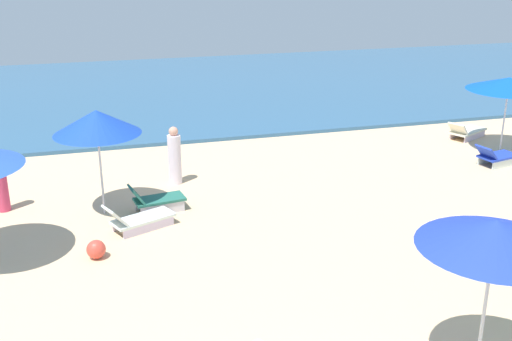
{
  "coord_description": "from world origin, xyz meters",
  "views": [
    {
      "loc": [
        -2.23,
        -4.3,
        5.83
      ],
      "look_at": [
        1.52,
        8.99,
        0.88
      ],
      "focal_mm": 43.66,
      "sensor_mm": 36.0,
      "label": 1
    }
  ],
  "objects": [
    {
      "name": "umbrella_3",
      "position": [
        9.76,
        10.96,
        2.09
      ],
      "size": [
        2.43,
        2.43,
        2.28
      ],
      "color": "silver",
      "rests_on": "ground_plane"
    },
    {
      "name": "beachgoer_3",
      "position": [
        -4.29,
        10.29,
        0.73
      ],
      "size": [
        0.42,
        0.42,
        1.56
      ],
      "rotation": [
        0.0,
        0.0,
        2.15
      ],
      "color": "#D93C5F",
      "rests_on": "ground_plane"
    },
    {
      "name": "ocean",
      "position": [
        0.0,
        22.16,
        0.06
      ],
      "size": [
        60.0,
        15.68,
        0.12
      ],
      "primitive_type": "cube",
      "color": "#305D82",
      "rests_on": "ground_plane"
    },
    {
      "name": "beachgoer_2",
      "position": [
        -0.11,
        10.99,
        0.72
      ],
      "size": [
        0.38,
        0.38,
        1.53
      ],
      "rotation": [
        0.0,
        0.0,
        1.46
      ],
      "color": "silver",
      "rests_on": "ground_plane"
    },
    {
      "name": "lounge_chair_3_1",
      "position": [
        8.86,
        9.94,
        0.26
      ],
      "size": [
        1.36,
        0.86,
        0.64
      ],
      "rotation": [
        0.0,
        0.0,
        1.79
      ],
      "color": "silver",
      "rests_on": "ground_plane"
    },
    {
      "name": "lounge_chair_3_0",
      "position": [
        9.58,
        12.49,
        0.23
      ],
      "size": [
        1.59,
        1.19,
        0.62
      ],
      "rotation": [
        0.0,
        0.0,
        2.03
      ],
      "color": "silver",
      "rests_on": "ground_plane"
    },
    {
      "name": "umbrella_1",
      "position": [
        -2.01,
        9.49,
        2.19
      ],
      "size": [
        1.95,
        1.95,
        2.47
      ],
      "color": "silver",
      "rests_on": "ground_plane"
    },
    {
      "name": "lounge_chair_1_0",
      "position": [
        -0.84,
        9.26,
        0.28
      ],
      "size": [
        1.34,
        0.74,
        0.69
      ],
      "rotation": [
        0.0,
        0.0,
        1.72
      ],
      "color": "silver",
      "rests_on": "ground_plane"
    },
    {
      "name": "umbrella_2",
      "position": [
        2.72,
        1.86,
        2.35
      ],
      "size": [
        2.03,
        2.03,
        2.55
      ],
      "color": "silver",
      "rests_on": "ground_plane"
    },
    {
      "name": "lounge_chair_1_1",
      "position": [
        -1.34,
        8.35,
        0.24
      ],
      "size": [
        1.63,
        1.11,
        0.69
      ],
      "rotation": [
        0.0,
        0.0,
        1.97
      ],
      "color": "silver",
      "rests_on": "ground_plane"
    },
    {
      "name": "beach_ball_1",
      "position": [
        -2.28,
        7.23,
        0.19
      ],
      "size": [
        0.38,
        0.38,
        0.38
      ],
      "primitive_type": "sphere",
      "color": "#D84737",
      "rests_on": "ground_plane"
    }
  ]
}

